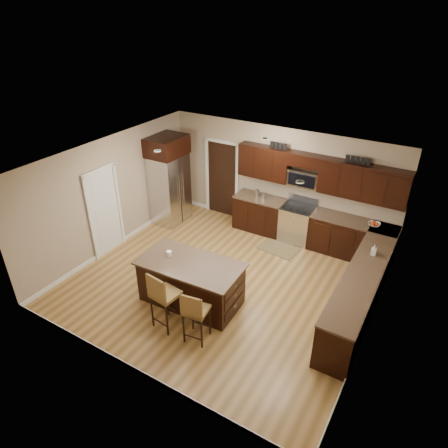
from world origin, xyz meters
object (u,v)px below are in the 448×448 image
Objects in this scene: stool_right at (195,312)px; refrigerator at (169,180)px; stool_mid at (163,295)px; range at (297,223)px; island at (191,284)px.

refrigerator is (-3.07, 3.33, 0.53)m from stool_right.
stool_mid is 4.13m from refrigerator.
stool_mid reaches higher than range.
stool_mid is 1.11× the size of stool_right.
island is 1.72× the size of stool_mid.
stool_right is (0.68, 0.01, -0.08)m from stool_mid.
range is 0.93× the size of stool_mid.
stool_right reaches higher than island.
refrigerator is at bearing 131.44° from island.
range is at bearing 78.33° from stool_right.
refrigerator is at bearing -166.55° from range.
refrigerator reaches higher than range.
stool_mid is at bearing -102.42° from range.
island is at bearing 120.11° from stool_right.
stool_mid is at bearing -54.33° from refrigerator.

